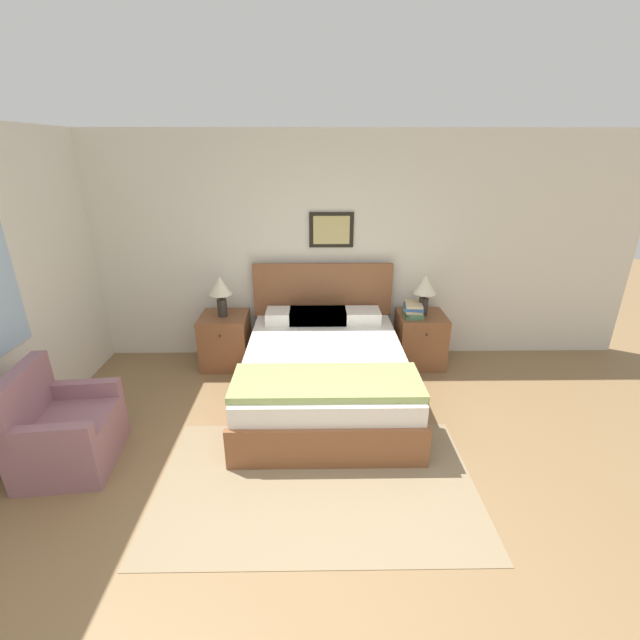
{
  "coord_description": "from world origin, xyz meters",
  "views": [
    {
      "loc": [
        -0.02,
        -1.71,
        2.38
      ],
      "look_at": [
        0.03,
        1.75,
        1.0
      ],
      "focal_mm": 24.0,
      "sensor_mm": 36.0,
      "label": 1
    }
  ],
  "objects": [
    {
      "name": "ground_plane",
      "position": [
        0.0,
        0.0,
        0.0
      ],
      "size": [
        16.0,
        16.0,
        0.0
      ],
      "primitive_type": "plane",
      "color": "olive"
    },
    {
      "name": "wall_back",
      "position": [
        0.0,
        3.2,
        1.3
      ],
      "size": [
        7.48,
        0.09,
        2.6
      ],
      "color": "silver",
      "rests_on": "ground_plane"
    },
    {
      "name": "area_rug_main",
      "position": [
        -0.01,
        0.88,
        0.0
      ],
      "size": [
        2.41,
        1.48,
        0.01
      ],
      "color": "#897556",
      "rests_on": "ground_plane"
    },
    {
      "name": "bed",
      "position": [
        0.08,
        2.12,
        0.31
      ],
      "size": [
        1.62,
        2.08,
        1.17
      ],
      "color": "brown",
      "rests_on": "ground_plane"
    },
    {
      "name": "armchair",
      "position": [
        -2.02,
        1.15,
        0.29
      ],
      "size": [
        0.73,
        0.81,
        0.85
      ],
      "rotation": [
        0.0,
        0.0,
        -1.47
      ],
      "color": "#8E606B",
      "rests_on": "ground_plane"
    },
    {
      "name": "nightstand_near_window",
      "position": [
        -1.06,
        2.86,
        0.31
      ],
      "size": [
        0.53,
        0.54,
        0.62
      ],
      "color": "brown",
      "rests_on": "ground_plane"
    },
    {
      "name": "nightstand_by_door",
      "position": [
        1.22,
        2.86,
        0.31
      ],
      "size": [
        0.53,
        0.54,
        0.62
      ],
      "color": "brown",
      "rests_on": "ground_plane"
    },
    {
      "name": "table_lamp_near_window",
      "position": [
        -1.07,
        2.86,
        0.94
      ],
      "size": [
        0.25,
        0.25,
        0.47
      ],
      "color": "#2D2823",
      "rests_on": "nightstand_near_window"
    },
    {
      "name": "table_lamp_by_door",
      "position": [
        1.22,
        2.86,
        0.94
      ],
      "size": [
        0.25,
        0.25,
        0.47
      ],
      "color": "#2D2823",
      "rests_on": "nightstand_by_door"
    },
    {
      "name": "book_thick_bottom",
      "position": [
        1.1,
        2.81,
        0.63
      ],
      "size": [
        0.2,
        0.26,
        0.03
      ],
      "rotation": [
        0.0,
        0.0,
        0.01
      ],
      "color": "#4C7551",
      "rests_on": "nightstand_by_door"
    },
    {
      "name": "book_hardcover_middle",
      "position": [
        1.1,
        2.81,
        0.66
      ],
      "size": [
        0.2,
        0.28,
        0.03
      ],
      "rotation": [
        0.0,
        0.0,
        0.13
      ],
      "color": "#4C7551",
      "rests_on": "book_thick_bottom"
    },
    {
      "name": "book_novel_upper",
      "position": [
        1.1,
        2.81,
        0.7
      ],
      "size": [
        0.2,
        0.24,
        0.04
      ],
      "rotation": [
        0.0,
        0.0,
        -0.07
      ],
      "color": "beige",
      "rests_on": "book_hardcover_middle"
    },
    {
      "name": "book_slim_near_top",
      "position": [
        1.1,
        2.81,
        0.73
      ],
      "size": [
        0.26,
        0.31,
        0.03
      ],
      "rotation": [
        0.0,
        0.0,
        -0.19
      ],
      "color": "#335693",
      "rests_on": "book_novel_upper"
    },
    {
      "name": "book_paperback_top",
      "position": [
        1.1,
        2.81,
        0.76
      ],
      "size": [
        0.21,
        0.28,
        0.03
      ],
      "rotation": [
        0.0,
        0.0,
        -0.13
      ],
      "color": "beige",
      "rests_on": "book_slim_near_top"
    }
  ]
}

